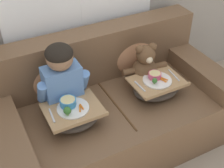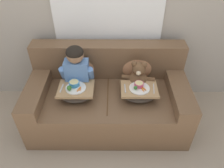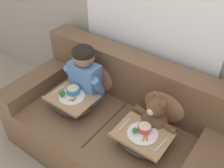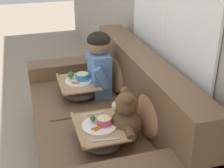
# 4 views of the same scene
# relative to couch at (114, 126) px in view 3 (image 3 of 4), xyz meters

# --- Properties ---
(ground_plane) EXTENTS (14.00, 14.00, 0.00)m
(ground_plane) POSITION_rel_couch_xyz_m (0.00, -0.06, -0.33)
(ground_plane) COLOR tan
(wall_back_with_window) EXTENTS (8.00, 0.08, 2.60)m
(wall_back_with_window) POSITION_rel_couch_xyz_m (0.00, 0.51, 0.98)
(wall_back_with_window) COLOR #A89E8E
(wall_back_with_window) RESTS_ON ground_plane
(couch) EXTENTS (1.86, 0.96, 0.91)m
(couch) POSITION_rel_couch_xyz_m (0.00, 0.00, 0.00)
(couch) COLOR brown
(couch) RESTS_ON ground_plane
(throw_pillow_behind_child) EXTENTS (0.41, 0.20, 0.42)m
(throw_pillow_behind_child) POSITION_rel_couch_xyz_m (-0.36, 0.23, 0.33)
(throw_pillow_behind_child) COLOR #B2754C
(throw_pillow_behind_child) RESTS_ON couch
(throw_pillow_behind_teddy) EXTENTS (0.39, 0.19, 0.41)m
(throw_pillow_behind_teddy) POSITION_rel_couch_xyz_m (0.36, 0.23, 0.33)
(throw_pillow_behind_teddy) COLOR #B2754C
(throw_pillow_behind_teddy) RESTS_ON couch
(child_figure) EXTENTS (0.39, 0.20, 0.55)m
(child_figure) POSITION_rel_couch_xyz_m (-0.36, 0.04, 0.44)
(child_figure) COLOR #5B84BC
(child_figure) RESTS_ON couch
(teddy_bear) EXTENTS (0.39, 0.28, 0.36)m
(teddy_bear) POSITION_rel_couch_xyz_m (0.35, 0.04, 0.29)
(teddy_bear) COLOR brown
(teddy_bear) RESTS_ON couch
(lap_tray_child) EXTENTS (0.40, 0.33, 0.20)m
(lap_tray_child) POSITION_rel_couch_xyz_m (-0.36, -0.14, 0.21)
(lap_tray_child) COLOR #473D33
(lap_tray_child) RESTS_ON child_figure
(lap_tray_teddy) EXTENTS (0.41, 0.31, 0.19)m
(lap_tray_teddy) POSITION_rel_couch_xyz_m (0.35, -0.14, 0.21)
(lap_tray_teddy) COLOR #473D33
(lap_tray_teddy) RESTS_ON teddy_bear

